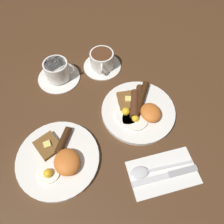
% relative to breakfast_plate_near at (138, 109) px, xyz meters
% --- Properties ---
extents(ground_plane, '(3.00, 3.00, 0.00)m').
position_rel_breakfast_plate_near_xyz_m(ground_plane, '(-0.00, 0.00, -0.01)').
color(ground_plane, '#4C301C').
extents(breakfast_plate_near, '(0.25, 0.25, 0.05)m').
position_rel_breakfast_plate_near_xyz_m(breakfast_plate_near, '(0.00, 0.00, 0.00)').
color(breakfast_plate_near, white).
rests_on(breakfast_plate_near, ground_plane).
extents(breakfast_plate_far, '(0.24, 0.24, 0.05)m').
position_rel_breakfast_plate_near_xyz_m(breakfast_plate_far, '(-0.09, 0.28, -0.00)').
color(breakfast_plate_far, white).
rests_on(breakfast_plate_far, ground_plane).
extents(teacup_near, '(0.14, 0.14, 0.07)m').
position_rel_breakfast_plate_near_xyz_m(teacup_near, '(0.24, 0.06, 0.02)').
color(teacup_near, white).
rests_on(teacup_near, ground_plane).
extents(teacup_far, '(0.16, 0.16, 0.08)m').
position_rel_breakfast_plate_near_xyz_m(teacup_far, '(0.23, 0.23, 0.02)').
color(teacup_far, white).
rests_on(teacup_far, ground_plane).
extents(napkin, '(0.12, 0.20, 0.01)m').
position_rel_breakfast_plate_near_xyz_m(napkin, '(-0.22, 0.01, -0.01)').
color(napkin, white).
rests_on(napkin, ground_plane).
extents(knife, '(0.03, 0.20, 0.01)m').
position_rel_breakfast_plate_near_xyz_m(knife, '(-0.23, -0.00, -0.01)').
color(knife, silver).
rests_on(knife, napkin).
extents(spoon, '(0.04, 0.19, 0.01)m').
position_rel_breakfast_plate_near_xyz_m(spoon, '(-0.20, 0.05, -0.01)').
color(spoon, silver).
rests_on(spoon, napkin).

